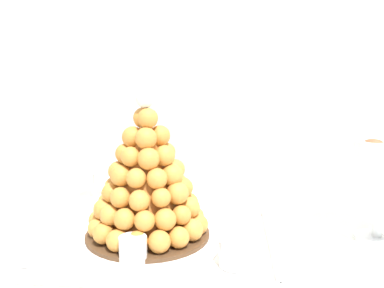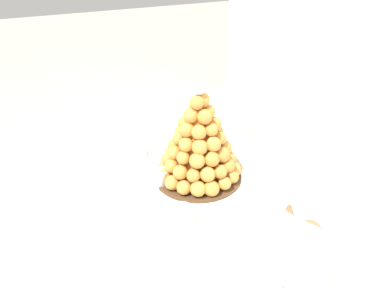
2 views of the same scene
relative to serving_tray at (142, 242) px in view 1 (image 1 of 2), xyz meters
The scene contains 9 objects.
backdrop_wall 1.29m from the serving_tray, 80.45° to the left, with size 4.80×0.10×2.50m, color silver.
buffet_table 0.23m from the serving_tray, ahead, with size 1.62×0.97×0.79m.
serving_tray is the anchor object (origin of this frame).
croquembouche 0.13m from the serving_tray, 77.30° to the left, with size 0.26×0.26×0.31m.
dessert_cup_left 0.22m from the serving_tray, 150.91° to the right, with size 0.06×0.06×0.05m.
dessert_cup_mid_left 0.09m from the serving_tray, 88.75° to the right, with size 0.05×0.05×0.05m.
dessert_cup_centre 0.21m from the serving_tray, 25.27° to the right, with size 0.06×0.06×0.05m.
macaron_goblet 0.51m from the serving_tray, ahead, with size 0.12×0.12×0.23m.
wine_glass 0.34m from the serving_tray, 124.90° to the left, with size 0.07×0.07×0.15m.
Camera 1 is at (-0.03, -0.82, 1.16)m, focal length 39.31 mm.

